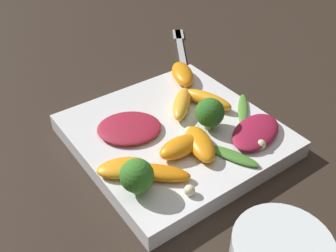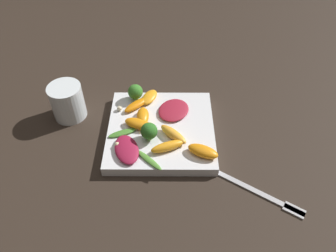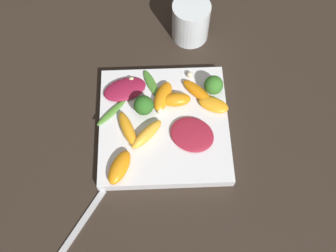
% 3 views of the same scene
% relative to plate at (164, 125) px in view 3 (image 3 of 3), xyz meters
% --- Properties ---
extents(ground_plane, '(2.40, 2.40, 0.00)m').
position_rel_plate_xyz_m(ground_plane, '(0.00, 0.00, -0.01)').
color(ground_plane, '#2D231C').
extents(plate, '(0.25, 0.25, 0.02)m').
position_rel_plate_xyz_m(plate, '(0.00, 0.00, 0.00)').
color(plate, white).
rests_on(plate, ground_plane).
extents(drinking_glass, '(0.08, 0.08, 0.09)m').
position_rel_plate_xyz_m(drinking_glass, '(0.07, 0.23, 0.03)').
color(drinking_glass, white).
rests_on(drinking_glass, ground_plane).
extents(fork, '(0.12, 0.17, 0.01)m').
position_rel_plate_xyz_m(fork, '(-0.18, -0.22, -0.01)').
color(fork, '#B2B2B7').
rests_on(fork, ground_plane).
extents(radicchio_leaf_0, '(0.10, 0.08, 0.01)m').
position_rel_plate_xyz_m(radicchio_leaf_0, '(-0.08, 0.07, 0.02)').
color(radicchio_leaf_0, maroon).
rests_on(radicchio_leaf_0, plate).
extents(radicchio_leaf_1, '(0.11, 0.10, 0.01)m').
position_rel_plate_xyz_m(radicchio_leaf_1, '(0.05, -0.03, 0.02)').
color(radicchio_leaf_1, maroon).
rests_on(radicchio_leaf_1, plate).
extents(orange_segment_0, '(0.07, 0.07, 0.02)m').
position_rel_plate_xyz_m(orange_segment_0, '(-0.03, -0.03, 0.02)').
color(orange_segment_0, '#FCAD33').
rests_on(orange_segment_0, plate).
extents(orange_segment_1, '(0.07, 0.05, 0.01)m').
position_rel_plate_xyz_m(orange_segment_1, '(0.10, 0.03, 0.02)').
color(orange_segment_1, orange).
rests_on(orange_segment_1, plate).
extents(orange_segment_2, '(0.05, 0.08, 0.02)m').
position_rel_plate_xyz_m(orange_segment_2, '(-0.07, -0.02, 0.02)').
color(orange_segment_2, orange).
rests_on(orange_segment_2, plate).
extents(orange_segment_3, '(0.05, 0.07, 0.02)m').
position_rel_plate_xyz_m(orange_segment_3, '(-0.00, 0.05, 0.02)').
color(orange_segment_3, orange).
rests_on(orange_segment_3, plate).
extents(orange_segment_4, '(0.06, 0.08, 0.02)m').
position_rel_plate_xyz_m(orange_segment_4, '(-0.08, -0.09, 0.02)').
color(orange_segment_4, orange).
rests_on(orange_segment_4, plate).
extents(orange_segment_5, '(0.06, 0.03, 0.02)m').
position_rel_plate_xyz_m(orange_segment_5, '(0.03, 0.04, 0.02)').
color(orange_segment_5, orange).
rests_on(orange_segment_5, plate).
extents(orange_segment_6, '(0.07, 0.07, 0.01)m').
position_rel_plate_xyz_m(orange_segment_6, '(0.07, 0.06, 0.02)').
color(orange_segment_6, orange).
rests_on(orange_segment_6, plate).
extents(broccoli_floret_0, '(0.04, 0.04, 0.04)m').
position_rel_plate_xyz_m(broccoli_floret_0, '(-0.04, 0.03, 0.04)').
color(broccoli_floret_0, '#84AD5B').
rests_on(broccoli_floret_0, plate).
extents(broccoli_floret_1, '(0.04, 0.04, 0.04)m').
position_rel_plate_xyz_m(broccoli_floret_1, '(0.10, 0.07, 0.04)').
color(broccoli_floret_1, '#84AD5B').
rests_on(broccoli_floret_1, plate).
extents(arugula_sprig_0, '(0.06, 0.07, 0.01)m').
position_rel_plate_xyz_m(arugula_sprig_0, '(-0.10, 0.02, 0.02)').
color(arugula_sprig_0, '#518E33').
rests_on(arugula_sprig_0, plate).
extents(arugula_sprig_1, '(0.04, 0.07, 0.01)m').
position_rel_plate_xyz_m(arugula_sprig_1, '(-0.02, 0.09, 0.02)').
color(arugula_sprig_1, '#47842D').
rests_on(arugula_sprig_1, plate).
extents(macadamia_nut_0, '(0.01, 0.01, 0.01)m').
position_rel_plate_xyz_m(macadamia_nut_0, '(0.06, 0.10, 0.02)').
color(macadamia_nut_0, beige).
rests_on(macadamia_nut_0, plate).
extents(macadamia_nut_1, '(0.01, 0.01, 0.01)m').
position_rel_plate_xyz_m(macadamia_nut_1, '(-0.01, 0.02, 0.02)').
color(macadamia_nut_1, beige).
rests_on(macadamia_nut_1, plate).
extents(macadamia_nut_2, '(0.01, 0.01, 0.01)m').
position_rel_plate_xyz_m(macadamia_nut_2, '(-0.06, 0.10, 0.02)').
color(macadamia_nut_2, beige).
rests_on(macadamia_nut_2, plate).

